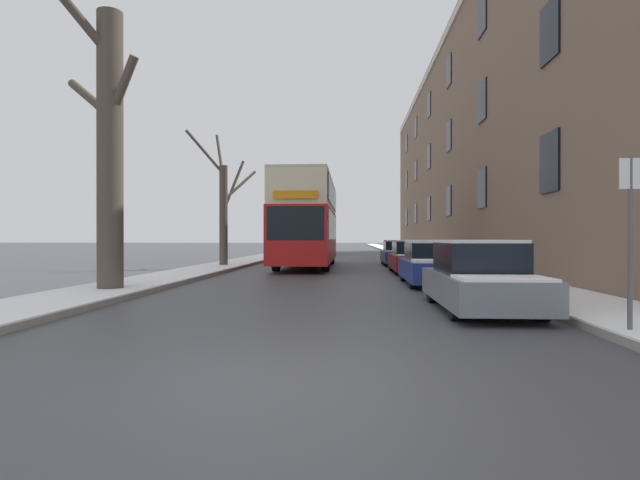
{
  "coord_description": "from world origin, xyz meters",
  "views": [
    {
      "loc": [
        0.79,
        -4.85,
        1.46
      ],
      "look_at": [
        -0.43,
        14.86,
        1.4
      ],
      "focal_mm": 28.0,
      "sensor_mm": 36.0,
      "label": 1
    }
  ],
  "objects": [
    {
      "name": "parked_car_2",
      "position": [
        3.41,
        16.51,
        0.64
      ],
      "size": [
        1.77,
        4.34,
        1.38
      ],
      "color": "maroon",
      "rests_on": "ground"
    },
    {
      "name": "sidewalk_left",
      "position": [
        -5.62,
        53.0,
        0.08
      ],
      "size": [
        2.29,
        130.0,
        0.16
      ],
      "color": "gray",
      "rests_on": "ground"
    },
    {
      "name": "bare_tree_left_1",
      "position": [
        -5.51,
        19.55,
        3.03
      ],
      "size": [
        3.03,
        2.67,
        6.83
      ],
      "color": "#4C4238",
      "rests_on": "ground"
    },
    {
      "name": "parked_car_0",
      "position": [
        3.41,
        5.44,
        0.66
      ],
      "size": [
        1.73,
        4.19,
        1.43
      ],
      "color": "slate",
      "rests_on": "ground"
    },
    {
      "name": "terrace_facade_right",
      "position": [
        11.26,
        29.72,
        7.39
      ],
      "size": [
        9.1,
        52.49,
        14.77
      ],
      "color": "#7A604C",
      "rests_on": "ground"
    },
    {
      "name": "ground_plane",
      "position": [
        0.0,
        0.0,
        0.0
      ],
      "size": [
        320.0,
        320.0,
        0.0
      ],
      "primitive_type": "plane",
      "color": "#424247"
    },
    {
      "name": "pedestrian_left_sidewalk",
      "position": [
        -5.63,
        8.29,
        0.99
      ],
      "size": [
        0.39,
        0.39,
        1.81
      ],
      "rotation": [
        0.0,
        0.0,
        5.58
      ],
      "color": "black",
      "rests_on": "ground"
    },
    {
      "name": "street_sign_post",
      "position": [
        4.77,
        2.51,
        1.51
      ],
      "size": [
        0.32,
        0.07,
        2.64
      ],
      "color": "#4C4F54",
      "rests_on": "ground"
    },
    {
      "name": "bare_tree_left_0",
      "position": [
        -5.57,
        7.89,
        3.92
      ],
      "size": [
        2.69,
        2.7,
        7.61
      ],
      "color": "#4C4238",
      "rests_on": "ground"
    },
    {
      "name": "oncoming_van",
      "position": [
        -2.2,
        40.99,
        1.22
      ],
      "size": [
        2.02,
        5.15,
        2.25
      ],
      "color": "#9EA3AD",
      "rests_on": "ground"
    },
    {
      "name": "double_decker_bus",
      "position": [
        -1.41,
        20.46,
        2.5
      ],
      "size": [
        2.59,
        11.24,
        4.43
      ],
      "color": "red",
      "rests_on": "ground"
    },
    {
      "name": "sidewalk_right",
      "position": [
        5.62,
        53.0,
        0.08
      ],
      "size": [
        2.29,
        130.0,
        0.16
      ],
      "color": "gray",
      "rests_on": "ground"
    },
    {
      "name": "parked_car_3",
      "position": [
        3.41,
        22.67,
        0.64
      ],
      "size": [
        1.77,
        4.25,
        1.37
      ],
      "color": "navy",
      "rests_on": "ground"
    },
    {
      "name": "parked_car_1",
      "position": [
        3.41,
        11.09,
        0.65
      ],
      "size": [
        1.83,
        4.29,
        1.41
      ],
      "color": "navy",
      "rests_on": "ground"
    }
  ]
}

